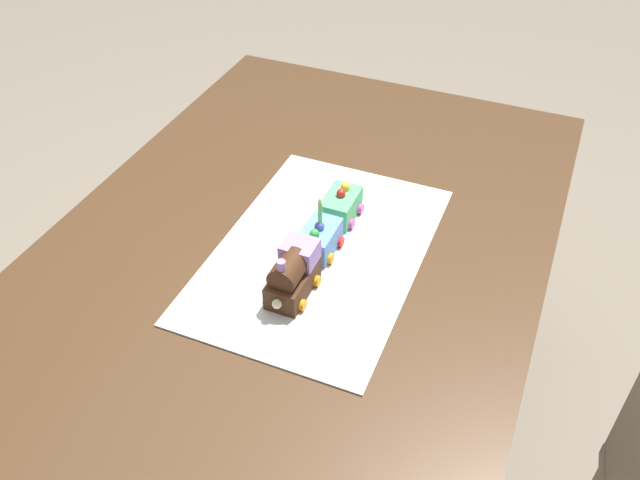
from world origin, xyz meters
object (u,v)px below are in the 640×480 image
at_px(cake_locomotive, 293,273).
at_px(cake_car_hopper_sky_blue, 319,239).
at_px(dining_table, 305,267).
at_px(birthday_candle, 320,210).
at_px(cake_car_flatbed_mint_green, 341,206).

distance_m(cake_locomotive, cake_car_hopper_sky_blue, 0.13).
height_order(dining_table, birthday_candle, birthday_candle).
bearing_deg(cake_car_hopper_sky_blue, cake_car_flatbed_mint_green, 0.00).
relative_size(dining_table, birthday_candle, 23.83).
height_order(cake_locomotive, cake_car_flatbed_mint_green, cake_locomotive).
bearing_deg(cake_car_hopper_sky_blue, dining_table, 47.40).
xyz_separation_m(dining_table, birthday_candle, (-0.05, -0.06, 0.21)).
height_order(cake_car_hopper_sky_blue, birthday_candle, birthday_candle).
bearing_deg(cake_car_hopper_sky_blue, cake_locomotive, 180.00).
distance_m(dining_table, cake_car_flatbed_mint_green, 0.17).
bearing_deg(cake_car_flatbed_mint_green, cake_locomotive, 180.00).
distance_m(cake_locomotive, birthday_candle, 0.14).
distance_m(dining_table, cake_car_hopper_sky_blue, 0.16).
bearing_deg(dining_table, birthday_candle, -130.64).
xyz_separation_m(cake_locomotive, cake_car_flatbed_mint_green, (0.25, -0.00, -0.02)).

